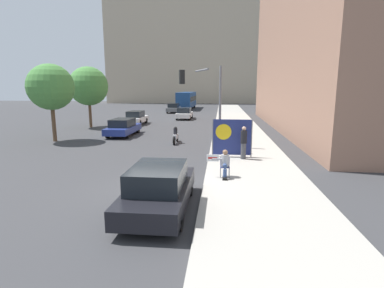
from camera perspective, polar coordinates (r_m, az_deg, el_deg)
name	(u,v)px	position (r m, az deg, el deg)	size (l,w,h in m)	color
ground_plane	(156,193)	(11.56, -6.82, -9.27)	(160.00, 160.00, 0.00)	#38383A
sidewalk_curb	(239,134)	(25.94, 8.94, 1.94)	(4.40, 90.00, 0.15)	#A8A399
building_backdrop_far	(206,46)	(84.43, 2.72, 18.15)	(52.00, 12.00, 30.16)	tan
building_backdrop_right	(334,23)	(32.56, 25.37, 20.04)	(10.00, 32.00, 19.62)	#936B56
seated_protester	(224,163)	(12.87, 6.20, -3.57)	(0.99, 0.77, 1.18)	#474C56
jogger_on_sidewalk	(244,142)	(16.27, 9.80, 0.30)	(0.34, 0.34, 1.77)	#424247
protest_banner	(232,137)	(16.70, 7.56, 1.30)	(2.20, 0.06, 2.08)	slate
traffic_light_pole	(205,93)	(19.09, 2.58, 9.73)	(2.62, 2.38, 5.16)	slate
parked_car_curbside	(159,188)	(9.77, -6.34, -8.37)	(1.87, 4.53, 1.50)	black
car_on_road_nearest	(123,127)	(25.72, -13.00, 3.16)	(1.85, 4.75, 1.42)	navy
car_on_road_midblock	(136,118)	(33.46, -10.64, 4.94)	(1.74, 4.28, 1.48)	white
car_on_road_distant	(184,113)	(38.73, -1.45, 5.85)	(1.82, 4.53, 1.47)	white
car_on_road_far_lane	(174,108)	(48.97, -3.51, 6.86)	(1.80, 4.65, 1.55)	#565B60
city_bus_on_road	(187,99)	(57.80, -1.00, 8.50)	(2.56, 12.24, 3.18)	navy
motorcycle_on_road	(176,136)	(21.63, -3.15, 1.56)	(0.28, 2.07, 1.21)	silver
street_tree_near_curb	(51,87)	(24.38, -25.32, 9.75)	(3.33, 3.33, 5.67)	brown
street_tree_midblock	(88,86)	(32.03, -19.11, 10.36)	(3.84, 3.84, 6.04)	brown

